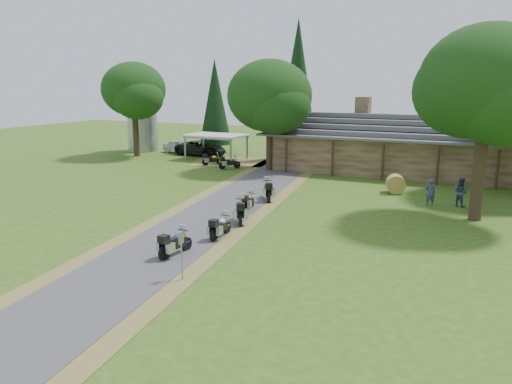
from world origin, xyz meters
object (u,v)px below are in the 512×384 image
at_px(silo, 142,121).
at_px(motorcycle_carport_b, 230,162).
at_px(motorcycle_row_d, 248,201).
at_px(motorcycle_row_b, 220,225).
at_px(hay_bale, 395,184).
at_px(motorcycle_row_e, 268,189).
at_px(lodge, 394,143).
at_px(car_dark_suv, 201,145).
at_px(motorcycle_carport_a, 212,159).
at_px(carport, 216,147).
at_px(motorcycle_row_a, 175,242).
at_px(motorcycle_row_c, 241,209).
at_px(car_white_sedan, 180,145).

distance_m(silo, motorcycle_carport_b, 15.80).
bearing_deg(motorcycle_row_d, motorcycle_row_b, -176.52).
bearing_deg(hay_bale, motorcycle_row_e, -141.88).
xyz_separation_m(lodge, motorcycle_row_e, (-5.35, -14.30, -1.74)).
distance_m(motorcycle_carport_b, hay_bale, 15.43).
relative_size(car_dark_suv, motorcycle_carport_a, 3.51).
relative_size(motorcycle_row_b, motorcycle_row_d, 1.06).
bearing_deg(motorcycle_carport_a, carport, 72.79).
relative_size(car_dark_suv, motorcycle_row_a, 3.25).
height_order(carport, motorcycle_carport_a, carport).
height_order(motorcycle_carport_a, hay_bale, hay_bale).
xyz_separation_m(silo, hay_bale, (29.14, -10.23, -2.68)).
bearing_deg(motorcycle_carport_b, motorcycle_carport_a, 106.84).
distance_m(motorcycle_row_c, motorcycle_carport_a, 19.29).
bearing_deg(motorcycle_carport_a, motorcycle_row_e, -86.76).
bearing_deg(motorcycle_row_d, motorcycle_carport_b, 24.21).
height_order(car_dark_suv, motorcycle_row_b, car_dark_suv).
height_order(lodge, hay_bale, lodge).
bearing_deg(motorcycle_row_e, motorcycle_row_d, 152.00).
height_order(lodge, car_white_sedan, lodge).
height_order(car_white_sedan, motorcycle_row_c, car_white_sedan).
relative_size(car_white_sedan, motorcycle_row_e, 2.68).
distance_m(lodge, silo, 27.46).
bearing_deg(motorcycle_row_e, lodge, -49.39).
bearing_deg(motorcycle_row_e, motorcycle_row_b, 159.14).
bearing_deg(motorcycle_row_e, carport, 11.37).
relative_size(motorcycle_row_b, motorcycle_carport_b, 1.00).
distance_m(motorcycle_row_b, motorcycle_carport_b, 19.95).
distance_m(motorcycle_row_b, hay_bale, 15.11).
bearing_deg(car_white_sedan, lodge, -79.59).
xyz_separation_m(car_white_sedan, motorcycle_row_c, (18.07, -21.38, -0.21)).
bearing_deg(motorcycle_row_c, lodge, -39.27).
bearing_deg(motorcycle_carport_b, carport, 81.21).
xyz_separation_m(car_white_sedan, hay_bale, (24.34, -10.36, -0.29)).
relative_size(motorcycle_row_a, motorcycle_row_d, 1.09).
relative_size(car_white_sedan, motorcycle_carport_b, 3.10).
height_order(motorcycle_row_e, motorcycle_carport_a, motorcycle_row_e).
relative_size(car_dark_suv, motorcycle_carport_b, 3.34).
height_order(motorcycle_row_c, motorcycle_carport_b, motorcycle_row_c).
height_order(carport, motorcycle_carport_b, carport).
bearing_deg(motorcycle_row_c, car_white_sedan, 13.86).
distance_m(motorcycle_row_d, motorcycle_row_e, 2.92).
relative_size(motorcycle_row_b, motorcycle_row_e, 0.86).
bearing_deg(lodge, motorcycle_carport_b, -159.84).
height_order(lodge, motorcycle_row_c, lodge).
bearing_deg(lodge, motorcycle_row_c, -102.93).
relative_size(silo, motorcycle_row_a, 3.61).
bearing_deg(hay_bale, carport, 156.54).
bearing_deg(hay_bale, motorcycle_carport_b, 165.39).
bearing_deg(motorcycle_row_c, car_dark_suv, 9.81).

